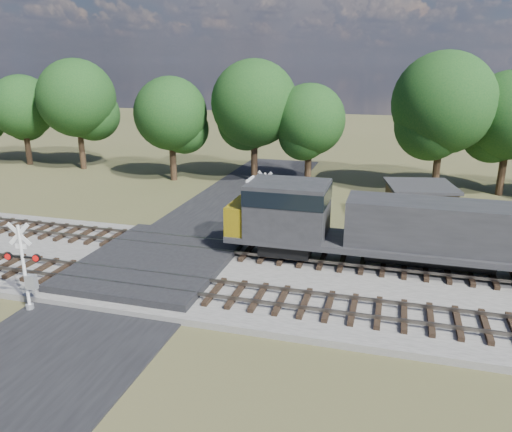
% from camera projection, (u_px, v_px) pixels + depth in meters
% --- Properties ---
extents(ground, '(160.00, 160.00, 0.00)m').
position_uv_depth(ground, '(153.00, 272.00, 24.84)').
color(ground, '#454826').
rests_on(ground, ground).
extents(ballast_bed, '(140.00, 10.00, 0.30)m').
position_uv_depth(ballast_bed, '(358.00, 289.00, 22.65)').
color(ballast_bed, gray).
rests_on(ballast_bed, ground).
extents(road, '(7.00, 60.00, 0.08)m').
position_uv_depth(road, '(153.00, 271.00, 24.83)').
color(road, black).
rests_on(road, ground).
extents(crossing_panel, '(7.00, 9.00, 0.62)m').
position_uv_depth(crossing_panel, '(158.00, 262.00, 25.21)').
color(crossing_panel, '#262628').
rests_on(crossing_panel, ground).
extents(track_near, '(140.00, 2.60, 0.33)m').
position_uv_depth(track_near, '(196.00, 289.00, 22.07)').
color(track_near, black).
rests_on(track_near, ballast_bed).
extents(track_far, '(140.00, 2.60, 0.33)m').
position_uv_depth(track_far, '(232.00, 249.00, 26.66)').
color(track_far, black).
rests_on(track_far, ballast_bed).
extents(crossing_signal_near, '(1.57, 0.37, 3.90)m').
position_uv_depth(crossing_signal_near, '(27.00, 275.00, 20.52)').
color(crossing_signal_near, silver).
rests_on(crossing_signal_near, ground).
extents(crossing_signal_far, '(1.52, 0.41, 3.81)m').
position_uv_depth(crossing_signal_far, '(264.00, 207.00, 30.23)').
color(crossing_signal_far, silver).
rests_on(crossing_signal_far, ground).
extents(equipment_shed, '(4.70, 4.70, 2.71)m').
position_uv_depth(equipment_shed, '(419.00, 205.00, 31.32)').
color(equipment_shed, '#43321C').
rests_on(equipment_shed, ground).
extents(treeline, '(79.30, 9.86, 11.46)m').
position_uv_depth(treeline, '(367.00, 109.00, 39.40)').
color(treeline, black).
rests_on(treeline, ground).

